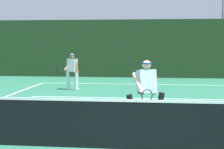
{
  "coord_description": "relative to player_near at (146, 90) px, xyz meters",
  "views": [
    {
      "loc": [
        0.37,
        -6.88,
        2.11
      ],
      "look_at": [
        -1.05,
        5.25,
        1.0
      ],
      "focal_mm": 57.42,
      "sensor_mm": 36.0,
      "label": 1
    }
  ],
  "objects": [
    {
      "name": "tennis_net",
      "position": [
        -0.19,
        -2.0,
        -0.41
      ],
      "size": [
        11.68,
        0.09,
        1.06
      ],
      "color": "#1E4723",
      "rests_on": "ground_plane"
    },
    {
      "name": "court_line_baseline_far",
      "position": [
        -0.19,
        8.97,
        -0.91
      ],
      "size": [
        10.67,
        0.1,
        0.01
      ],
      "primitive_type": "cube",
      "color": "white",
      "rests_on": "ground_plane"
    },
    {
      "name": "court_line_centre",
      "position": [
        -0.19,
        1.2,
        -0.91
      ],
      "size": [
        0.1,
        6.4,
        0.01
      ],
      "primitive_type": "cube",
      "color": "white",
      "rests_on": "ground_plane"
    },
    {
      "name": "back_fence_windscreen",
      "position": [
        -0.19,
        12.42,
        0.8
      ],
      "size": [
        21.48,
        0.12,
        3.44
      ],
      "primitive_type": "cube",
      "color": "#1E371B",
      "rests_on": "ground_plane"
    },
    {
      "name": "tennis_ball_extra",
      "position": [
        -3.09,
        3.19,
        -0.88
      ],
      "size": [
        0.07,
        0.07,
        0.07
      ],
      "primitive_type": "sphere",
      "color": "#D1E033",
      "rests_on": "ground_plane"
    },
    {
      "name": "player_near",
      "position": [
        0.0,
        0.0,
        0.0
      ],
      "size": [
        1.01,
        1.05,
        1.67
      ],
      "rotation": [
        0.0,
        0.0,
        3.64
      ],
      "color": "black",
      "rests_on": "ground_plane"
    },
    {
      "name": "court_line_service",
      "position": [
        -0.19,
        4.47,
        -0.91
      ],
      "size": [
        8.7,
        0.1,
        0.01
      ],
      "primitive_type": "cube",
      "color": "white",
      "rests_on": "ground_plane"
    },
    {
      "name": "player_far",
      "position": [
        -3.4,
        6.48,
        -0.03
      ],
      "size": [
        0.97,
        0.86,
        1.62
      ],
      "rotation": [
        0.0,
        0.0,
        2.76
      ],
      "color": "silver",
      "rests_on": "ground_plane"
    }
  ]
}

